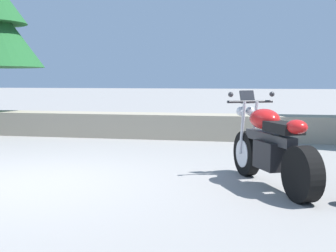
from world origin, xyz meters
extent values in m
plane|color=gray|center=(0.00, 0.00, 0.00)|extent=(120.00, 120.00, 0.00)
cube|color=gray|center=(0.00, 4.80, 0.28)|extent=(36.00, 0.80, 0.55)
cylinder|color=black|center=(2.73, 1.03, 0.31)|extent=(0.40, 0.62, 0.62)
cylinder|color=black|center=(3.36, -0.26, 0.31)|extent=(0.43, 0.64, 0.62)
cylinder|color=silver|center=(2.73, 1.03, 0.31)|extent=(0.31, 0.42, 0.38)
cube|color=black|center=(3.07, 0.34, 0.41)|extent=(0.50, 0.57, 0.34)
cube|color=#2D2D30|center=(3.03, 0.43, 0.61)|extent=(0.61, 1.05, 0.12)
ellipsoid|color=red|center=(2.96, 0.56, 0.83)|extent=(0.53, 0.62, 0.26)
cube|color=black|center=(3.17, 0.13, 0.77)|extent=(0.48, 0.62, 0.12)
ellipsoid|color=red|center=(3.30, -0.14, 0.81)|extent=(0.32, 0.35, 0.16)
cylinder|color=#2D2D30|center=(2.77, 0.96, 1.03)|extent=(0.61, 0.32, 0.04)
sphere|color=silver|center=(2.65, 1.06, 0.89)|extent=(0.13, 0.13, 0.13)
sphere|color=silver|center=(2.77, 1.12, 0.89)|extent=(0.13, 0.13, 0.13)
cube|color=#26282D|center=(2.73, 1.05, 1.09)|extent=(0.22, 0.17, 0.18)
cylinder|color=silver|center=(3.40, 0.02, 0.36)|extent=(0.26, 0.39, 0.11)
cylinder|color=silver|center=(2.67, 0.96, 0.67)|extent=(0.11, 0.17, 0.73)
cylinder|color=silver|center=(2.83, 1.04, 0.67)|extent=(0.11, 0.17, 0.73)
sphere|color=#2D2D30|center=(2.52, 0.79, 1.13)|extent=(0.07, 0.07, 0.07)
sphere|color=#2D2D30|center=(3.06, 1.06, 1.13)|extent=(0.07, 0.07, 0.07)
camera|label=1|loc=(2.89, -5.29, 1.33)|focal=48.65mm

